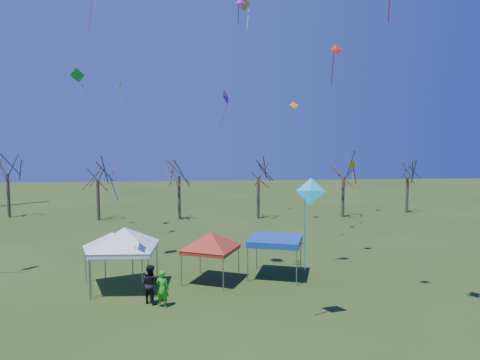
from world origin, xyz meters
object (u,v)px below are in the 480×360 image
object	(u,v)px
tree_5	(408,163)
person_green	(163,289)
tree_2	(179,160)
tent_blue	(275,241)
tent_red	(211,235)
person_dark	(150,284)
tree_0	(7,158)
tent_white_west	(112,236)
tree_4	(344,162)
tent_white_mid	(125,232)
tree_3	(258,162)
tree_1	(97,165)

from	to	relation	value
tree_5	person_green	world-z (taller)	tree_5
tree_2	tent_blue	distance (m)	21.63
tent_red	person_dark	xyz separation A→B (m)	(-3.16, -3.02, -1.75)
person_dark	person_green	bearing A→B (deg)	174.26
tree_0	tent_white_west	xyz separation A→B (m)	(15.66, -24.07, -3.59)
tree_4	tent_white_mid	distance (m)	29.20
tree_5	tent_white_mid	size ratio (longest dim) A/B	1.64
tent_white_mid	person_dark	xyz separation A→B (m)	(1.58, -2.15, -2.26)
tent_white_mid	person_green	world-z (taller)	tent_white_mid
tree_4	tent_white_mid	world-z (taller)	tree_4
tree_0	tent_red	bearing A→B (deg)	-48.37
tent_red	tree_3	bearing A→B (deg)	74.43
tent_white_west	person_dark	distance (m)	4.10
tree_1	tree_3	world-z (taller)	tree_3
tent_white_mid	tree_0	bearing A→B (deg)	123.66
tree_3	person_green	xyz separation A→B (m)	(-8.21, -24.06, -5.16)
tent_red	person_green	distance (m)	4.73
tree_1	tent_blue	world-z (taller)	tree_1
tree_2	tree_1	bearing A→B (deg)	178.15
tree_3	person_dark	xyz separation A→B (m)	(-8.87, -23.50, -5.09)
tree_1	tent_white_mid	size ratio (longest dim) A/B	1.65
tent_white_mid	tent_red	distance (m)	4.84
tent_white_west	tent_red	xyz separation A→B (m)	(5.52, 0.25, -0.15)
tree_0	tree_4	distance (m)	36.36
tent_red	tree_5	bearing A→B (deg)	43.88
tree_0	person_dark	size ratio (longest dim) A/B	4.26
tent_blue	person_green	xyz separation A→B (m)	(-6.43, -4.22, -1.28)
tree_0	tree_5	world-z (taller)	tree_0
tree_2	tree_3	xyz separation A→B (m)	(8.40, -0.33, -0.21)
tree_2	tent_red	size ratio (longest dim) A/B	2.26
tent_blue	person_green	world-z (taller)	tent_blue
person_green	person_dark	size ratio (longest dim) A/B	0.93
tree_2	tree_5	world-z (taller)	tree_2
tree_3	person_green	size ratio (longest dim) A/B	4.31
tree_4	tent_white_mid	size ratio (longest dim) A/B	1.73
tree_1	tent_red	bearing A→B (deg)	-62.25
tree_5	tent_white_west	bearing A→B (deg)	-141.80
tree_1	tree_3	size ratio (longest dim) A/B	0.95
tree_2	person_dark	xyz separation A→B (m)	(-0.47, -23.83, -5.30)
tree_4	tent_blue	xyz separation A→B (m)	(-11.10, -19.80, -3.86)
tree_5	tent_white_mid	bearing A→B (deg)	-140.29
person_green	tent_red	bearing A→B (deg)	-104.58
tree_0	tent_white_west	world-z (taller)	tree_0
tree_4	tent_white_mid	xyz separation A→B (m)	(-19.77, -21.30, -2.81)
tree_0	tree_5	distance (m)	44.59
tent_blue	person_dark	distance (m)	8.07
tree_3	tent_white_west	bearing A→B (deg)	-118.43
tree_4	tree_0	bearing A→B (deg)	174.66
tree_0	tree_4	world-z (taller)	tree_0
tree_1	person_dark	bearing A→B (deg)	-71.79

